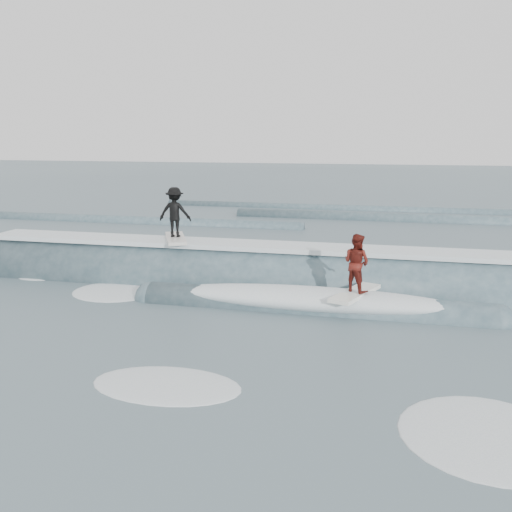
# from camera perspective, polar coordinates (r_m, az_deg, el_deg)

# --- Properties ---
(ground) EXTENTS (160.00, 160.00, 0.00)m
(ground) POSITION_cam_1_polar(r_m,az_deg,el_deg) (14.27, -2.23, -6.21)
(ground) COLOR #3C4D58
(ground) RESTS_ON ground
(breaking_wave) EXTENTS (22.81, 3.98, 2.40)m
(breaking_wave) POSITION_cam_1_polar(r_m,az_deg,el_deg) (17.09, 1.24, -3.00)
(breaking_wave) COLOR #334B56
(breaking_wave) RESTS_ON ground
(surfer_black) EXTENTS (1.35, 2.04, 1.64)m
(surfer_black) POSITION_cam_1_polar(r_m,az_deg,el_deg) (17.79, -8.10, 4.08)
(surfer_black) COLOR silver
(surfer_black) RESTS_ON ground
(surfer_red) EXTENTS (1.22, 2.07, 1.58)m
(surfer_red) POSITION_cam_1_polar(r_m,az_deg,el_deg) (14.55, 10.00, -1.14)
(surfer_red) COLOR white
(surfer_red) RESTS_ON ground
(whitewater) EXTENTS (16.22, 8.84, 0.10)m
(whitewater) POSITION_cam_1_polar(r_m,az_deg,el_deg) (12.51, 0.72, -8.86)
(whitewater) COLOR white
(whitewater) RESTS_ON ground
(far_swells) EXTENTS (39.61, 8.65, 0.80)m
(far_swells) POSITION_cam_1_polar(r_m,az_deg,el_deg) (31.38, 4.78, 3.76)
(far_swells) COLOR #334B56
(far_swells) RESTS_ON ground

